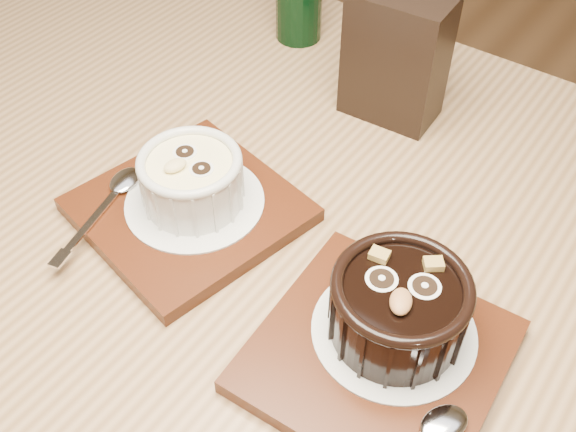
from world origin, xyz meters
name	(u,v)px	position (x,y,z in m)	size (l,w,h in m)	color
table	(281,301)	(0.18, 0.02, 0.66)	(1.21, 0.81, 0.75)	brown
tray_left	(189,210)	(0.09, -0.01, 0.76)	(0.18, 0.18, 0.01)	#4B1E0C
doily_left	(195,202)	(0.10, 0.00, 0.77)	(0.13, 0.13, 0.00)	white
ramekin_white	(191,178)	(0.10, 0.00, 0.80)	(0.09, 0.09, 0.06)	silver
spoon_left	(105,204)	(0.04, -0.06, 0.77)	(0.03, 0.13, 0.01)	silver
tray_right	(377,356)	(0.32, -0.04, 0.76)	(0.18, 0.18, 0.01)	#4B1E0C
doily_right	(394,330)	(0.32, -0.02, 0.77)	(0.13, 0.13, 0.00)	white
ramekin_dark	(399,305)	(0.32, -0.02, 0.80)	(0.11, 0.11, 0.06)	black
condiment_stand	(396,57)	(0.17, 0.24, 0.82)	(0.10, 0.06, 0.14)	black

